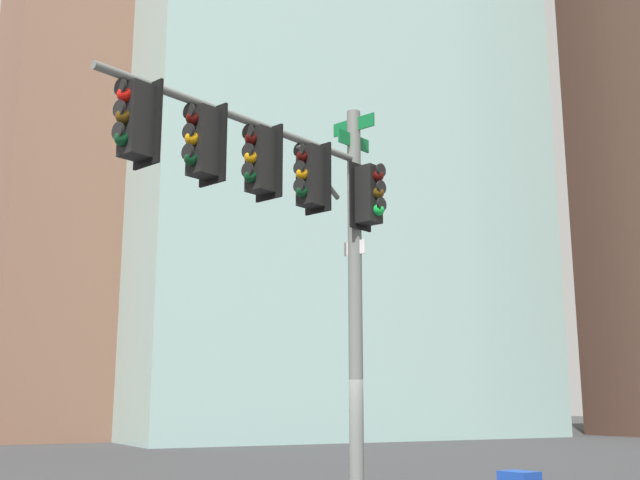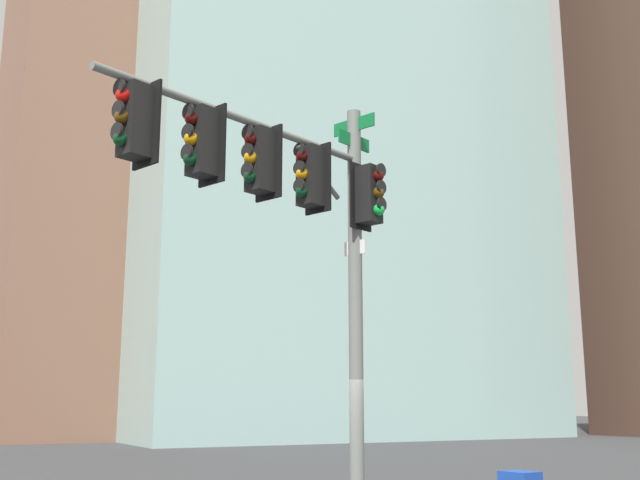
% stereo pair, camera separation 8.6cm
% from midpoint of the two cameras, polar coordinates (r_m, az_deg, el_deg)
% --- Properties ---
extents(signal_pole_assembly, '(5.33, 2.26, 7.20)m').
position_cam_midpoint_polar(signal_pole_assembly, '(12.23, -2.17, 2.38)').
color(signal_pole_assembly, slate).
rests_on(signal_pole_assembly, ground_plane).
extents(building_brick_nearside, '(23.95, 17.50, 37.54)m').
position_cam_midpoint_polar(building_brick_nearside, '(58.36, -10.80, 4.87)').
color(building_brick_nearside, '#845B47').
rests_on(building_brick_nearside, ground_plane).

